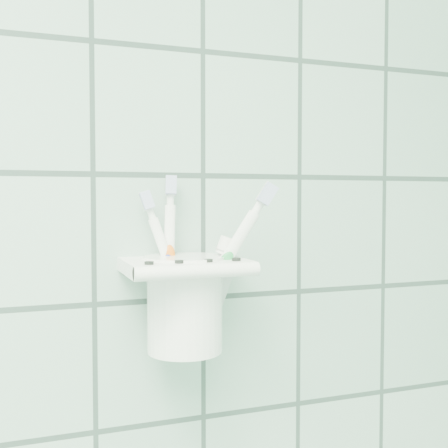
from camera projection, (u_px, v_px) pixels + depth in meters
name	position (u px, v px, depth m)	size (l,w,h in m)	color
holder_bracket	(184.00, 267.00, 0.65)	(0.14, 0.11, 0.04)	white
cup	(185.00, 300.00, 0.65)	(0.10, 0.10, 0.11)	white
toothbrush_pink	(198.00, 263.00, 0.65)	(0.06, 0.04, 0.19)	white
toothbrush_blue	(167.00, 259.00, 0.64)	(0.03, 0.04, 0.20)	white
toothbrush_orange	(173.00, 251.00, 0.64)	(0.11, 0.04, 0.21)	white
toothpaste_tube	(194.00, 279.00, 0.66)	(0.06, 0.03, 0.14)	silver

